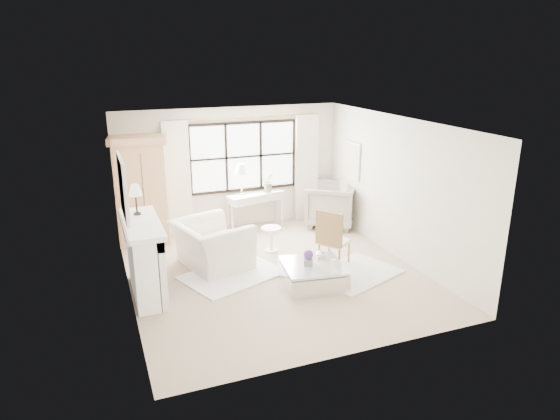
# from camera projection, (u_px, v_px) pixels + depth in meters

# --- Properties ---
(floor) EXTENTS (5.50, 5.50, 0.00)m
(floor) POSITION_uv_depth(u_px,v_px,m) (274.00, 273.00, 9.02)
(floor) COLOR tan
(floor) RESTS_ON ground
(ceiling) EXTENTS (5.50, 5.50, 0.00)m
(ceiling) POSITION_uv_depth(u_px,v_px,m) (274.00, 123.00, 8.21)
(ceiling) COLOR silver
(ceiling) RESTS_ON ground
(wall_back) EXTENTS (5.00, 0.00, 5.00)m
(wall_back) POSITION_uv_depth(u_px,v_px,m) (231.00, 169.00, 11.06)
(wall_back) COLOR silver
(wall_back) RESTS_ON ground
(wall_front) EXTENTS (5.00, 0.00, 5.00)m
(wall_front) POSITION_uv_depth(u_px,v_px,m) (352.00, 261.00, 6.17)
(wall_front) COLOR silver
(wall_front) RESTS_ON ground
(wall_left) EXTENTS (0.00, 5.50, 5.50)m
(wall_left) POSITION_uv_depth(u_px,v_px,m) (124.00, 218.00, 7.76)
(wall_left) COLOR silver
(wall_left) RESTS_ON ground
(wall_right) EXTENTS (0.00, 5.50, 5.50)m
(wall_right) POSITION_uv_depth(u_px,v_px,m) (397.00, 188.00, 9.48)
(wall_right) COLOR beige
(wall_right) RESTS_ON ground
(window_pane) EXTENTS (2.40, 0.02, 1.50)m
(window_pane) POSITION_uv_depth(u_px,v_px,m) (244.00, 157.00, 11.07)
(window_pane) COLOR white
(window_pane) RESTS_ON wall_back
(window_frame) EXTENTS (2.50, 0.04, 1.50)m
(window_frame) POSITION_uv_depth(u_px,v_px,m) (244.00, 157.00, 11.06)
(window_frame) COLOR black
(window_frame) RESTS_ON wall_back
(curtain_rod) EXTENTS (3.30, 0.04, 0.04)m
(curtain_rod) POSITION_uv_depth(u_px,v_px,m) (244.00, 117.00, 10.76)
(curtain_rod) COLOR #AA7B3B
(curtain_rod) RESTS_ON wall_back
(curtain_left) EXTENTS (0.55, 0.10, 2.47)m
(curtain_left) POSITION_uv_depth(u_px,v_px,m) (178.00, 179.00, 10.59)
(curtain_left) COLOR white
(curtain_left) RESTS_ON ground
(curtain_right) EXTENTS (0.55, 0.10, 2.47)m
(curtain_right) POSITION_uv_depth(u_px,v_px,m) (306.00, 168.00, 11.63)
(curtain_right) COLOR silver
(curtain_right) RESTS_ON ground
(fireplace) EXTENTS (0.58, 1.66, 1.26)m
(fireplace) POSITION_uv_depth(u_px,v_px,m) (142.00, 258.00, 8.05)
(fireplace) COLOR white
(fireplace) RESTS_ON ground
(mirror_frame) EXTENTS (0.05, 1.15, 0.95)m
(mirror_frame) POSITION_uv_depth(u_px,v_px,m) (123.00, 187.00, 7.62)
(mirror_frame) COLOR silver
(mirror_frame) RESTS_ON wall_left
(mirror_glass) EXTENTS (0.02, 1.00, 0.80)m
(mirror_glass) POSITION_uv_depth(u_px,v_px,m) (125.00, 187.00, 7.63)
(mirror_glass) COLOR silver
(mirror_glass) RESTS_ON wall_left
(art_frame) EXTENTS (0.04, 0.62, 0.82)m
(art_frame) POSITION_uv_depth(u_px,v_px,m) (352.00, 161.00, 10.92)
(art_frame) COLOR silver
(art_frame) RESTS_ON wall_right
(art_canvas) EXTENTS (0.01, 0.52, 0.72)m
(art_canvas) POSITION_uv_depth(u_px,v_px,m) (351.00, 161.00, 10.91)
(art_canvas) COLOR beige
(art_canvas) RESTS_ON wall_right
(mantel_lamp) EXTENTS (0.22, 0.22, 0.51)m
(mantel_lamp) POSITION_uv_depth(u_px,v_px,m) (135.00, 191.00, 8.09)
(mantel_lamp) COLOR black
(mantel_lamp) RESTS_ON fireplace
(armoire) EXTENTS (1.21, 0.86, 2.24)m
(armoire) POSITION_uv_depth(u_px,v_px,m) (142.00, 190.00, 10.16)
(armoire) COLOR tan
(armoire) RESTS_ON floor
(console_table) EXTENTS (1.37, 0.77, 0.80)m
(console_table) POSITION_uv_depth(u_px,v_px,m) (255.00, 210.00, 11.31)
(console_table) COLOR silver
(console_table) RESTS_ON floor
(console_lamp) EXTENTS (0.28, 0.28, 0.69)m
(console_lamp) POSITION_uv_depth(u_px,v_px,m) (241.00, 170.00, 10.92)
(console_lamp) COLOR gold
(console_lamp) RESTS_ON console_table
(orchid_plant) EXTENTS (0.34, 0.34, 0.49)m
(orchid_plant) POSITION_uv_depth(u_px,v_px,m) (269.00, 181.00, 11.22)
(orchid_plant) COLOR #566D48
(orchid_plant) RESTS_ON console_table
(side_table) EXTENTS (0.40, 0.40, 0.51)m
(side_table) POSITION_uv_depth(u_px,v_px,m) (271.00, 236.00, 9.91)
(side_table) COLOR silver
(side_table) RESTS_ON floor
(rug_left) EXTENTS (2.01, 1.73, 0.03)m
(rug_left) POSITION_uv_depth(u_px,v_px,m) (233.00, 275.00, 8.92)
(rug_left) COLOR white
(rug_left) RESTS_ON floor
(rug_right) EXTENTS (1.85, 1.63, 0.03)m
(rug_right) POSITION_uv_depth(u_px,v_px,m) (354.00, 273.00, 8.98)
(rug_right) COLOR silver
(rug_right) RESTS_ON floor
(club_armchair) EXTENTS (1.47, 1.58, 0.86)m
(club_armchair) POSITION_uv_depth(u_px,v_px,m) (212.00, 245.00, 9.18)
(club_armchair) COLOR white
(club_armchair) RESTS_ON floor
(wingback_chair) EXTENTS (1.49, 1.49, 0.98)m
(wingback_chair) POSITION_uv_depth(u_px,v_px,m) (331.00, 205.00, 11.39)
(wingback_chair) COLOR #A19488
(wingback_chair) RESTS_ON floor
(french_chair) EXTENTS (0.67, 0.67, 1.08)m
(french_chair) POSITION_uv_depth(u_px,v_px,m) (333.00, 249.00, 9.27)
(french_chair) COLOR olive
(french_chair) RESTS_ON floor
(coffee_table) EXTENTS (1.13, 1.13, 0.38)m
(coffee_table) POSITION_uv_depth(u_px,v_px,m) (313.00, 275.00, 8.51)
(coffee_table) COLOR silver
(coffee_table) RESTS_ON floor
(planter_box) EXTENTS (0.19, 0.19, 0.11)m
(planter_box) POSITION_uv_depth(u_px,v_px,m) (308.00, 262.00, 8.41)
(planter_box) COLOR slate
(planter_box) RESTS_ON coffee_table
(planter_flowers) EXTENTS (0.16, 0.16, 0.16)m
(planter_flowers) POSITION_uv_depth(u_px,v_px,m) (308.00, 255.00, 8.37)
(planter_flowers) COLOR #512A6A
(planter_flowers) RESTS_ON planter_box
(pillar_candle) EXTENTS (0.08, 0.08, 0.12)m
(pillar_candle) POSITION_uv_depth(u_px,v_px,m) (334.00, 263.00, 8.37)
(pillar_candle) COLOR white
(pillar_candle) RESTS_ON coffee_table
(coffee_vase) EXTENTS (0.16, 0.16, 0.17)m
(coffee_vase) POSITION_uv_depth(u_px,v_px,m) (320.00, 253.00, 8.69)
(coffee_vase) COLOR silver
(coffee_vase) RESTS_ON coffee_table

